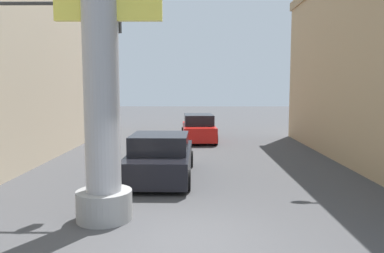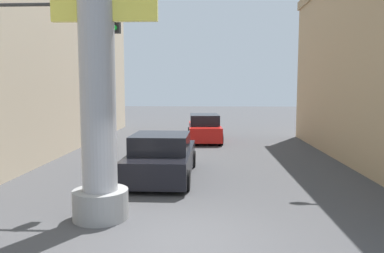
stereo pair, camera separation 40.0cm
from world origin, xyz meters
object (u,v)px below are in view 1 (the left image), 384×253
Objects in this scene: street_lamp at (381,55)px; pedestrian_mid_right at (359,141)px; neon_sign_pole at (101,44)px; traffic_light_mast at (9,56)px; car_far at (198,128)px; car_lead at (161,158)px; palm_tree_far_left at (90,46)px.

pedestrian_mid_right is (-0.11, 1.26, -3.27)m from street_lamp.
neon_sign_pole is at bearing -144.25° from pedestrian_mid_right.
street_lamp reaches higher than traffic_light_mast.
traffic_light_mast is 12.82m from car_far.
traffic_light_mast is at bearing -151.96° from car_lead.
neon_sign_pole is 10.02m from street_lamp.
car_lead is 0.52× the size of palm_tree_far_left.
street_lamp reaches higher than pedestrian_mid_right.
street_lamp is (8.72, 4.93, 0.15)m from neon_sign_pole.
neon_sign_pole is 1.93× the size of car_lead.
neon_sign_pole is at bearing -32.61° from traffic_light_mast.
palm_tree_far_left is (-7.43, 4.28, 5.21)m from car_far.
traffic_light_mast is 1.31× the size of car_far.
car_lead and car_far have the same top height.
street_lamp reaches higher than car_lead.
neon_sign_pole reaches higher than pedestrian_mid_right.
pedestrian_mid_right reaches higher than car_far.
street_lamp is 18.75m from palm_tree_far_left.
traffic_light_mast is (-3.11, 1.99, -0.12)m from neon_sign_pole.
car_lead is 15.53m from palm_tree_far_left.
traffic_light_mast reaches higher than car_far.
neon_sign_pole is 18.28m from palm_tree_far_left.
neon_sign_pole is 1.00× the size of palm_tree_far_left.
palm_tree_far_left reaches higher than car_lead.
traffic_light_mast reaches higher than car_lead.
street_lamp is at bearing 13.98° from traffic_light_mast.
palm_tree_far_left reaches higher than pedestrian_mid_right.
car_far is at bearing 80.17° from neon_sign_pole.
car_lead is at bearing -174.22° from street_lamp.
pedestrian_mid_right is (8.61, 6.20, -3.12)m from neon_sign_pole.
street_lamp is at bearing -51.91° from car_far.
neon_sign_pole is at bearing -99.83° from car_far.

